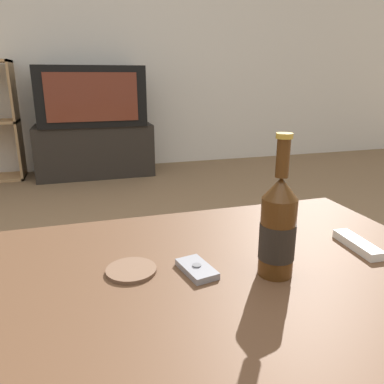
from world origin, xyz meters
name	(u,v)px	position (x,y,z in m)	size (l,w,h in m)	color
back_wall	(100,22)	(0.00, 3.02, 1.30)	(8.00, 0.05, 2.60)	silver
coffee_table	(220,301)	(0.00, 0.00, 0.38)	(1.07, 0.78, 0.44)	brown
tv_stand	(95,150)	(-0.13, 2.73, 0.22)	(0.98, 0.45, 0.44)	#28231E
television	(91,96)	(-0.13, 2.72, 0.69)	(0.86, 0.50, 0.48)	black
beer_bottle	(278,228)	(0.11, -0.02, 0.54)	(0.07, 0.07, 0.30)	#47280F
cell_phone	(197,269)	(-0.04, 0.03, 0.45)	(0.07, 0.11, 0.02)	gray
remote_control	(358,244)	(0.36, 0.03, 0.45)	(0.05, 0.15, 0.02)	white
coaster	(131,270)	(-0.18, 0.07, 0.44)	(0.11, 0.11, 0.01)	brown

